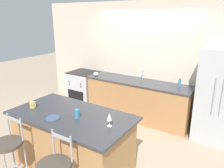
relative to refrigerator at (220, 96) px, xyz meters
name	(u,v)px	position (x,y,z in m)	size (l,w,h in m)	color
ground_plane	(129,124)	(-1.72, -0.37, -0.91)	(18.00, 18.00, 0.00)	tan
wall_back	(145,60)	(-1.72, 0.36, 0.44)	(6.00, 0.07, 2.70)	beige
back_counter	(138,99)	(-1.72, 0.03, -0.44)	(2.50, 0.71, 0.93)	#A87547
sink_faucet	(143,73)	(-1.72, 0.23, 0.16)	(0.02, 0.13, 0.22)	#ADAFB5
kitchen_island	(73,141)	(-1.79, -2.16, -0.44)	(1.92, 1.03, 0.93)	#A87547
refrigerator	(220,96)	(0.00, 0.00, 0.00)	(0.79, 0.71, 1.81)	#ADAFB5
oven_range	(84,88)	(-3.35, 0.00, -0.45)	(0.72, 0.71, 0.92)	#B7B7BC
bar_stool_near	(9,151)	(-2.23, -2.96, -0.32)	(0.41, 0.41, 1.06)	#99999E
dinner_plate	(53,118)	(-1.91, -2.41, 0.04)	(0.22, 0.22, 0.02)	#425170
wine_glass	(109,117)	(-1.09, -2.16, 0.16)	(0.07, 0.07, 0.19)	white
coffee_mug	(33,105)	(-2.49, -2.31, 0.08)	(0.13, 0.10, 0.10)	#C1B251
tumbler_cup	(77,114)	(-1.63, -2.20, 0.09)	(0.07, 0.07, 0.13)	teal
pumpkin_decoration	(96,74)	(-2.81, -0.16, 0.07)	(0.13, 0.13, 0.12)	beige
soap_bottle	(180,83)	(-0.80, 0.10, 0.09)	(0.06, 0.06, 0.18)	teal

